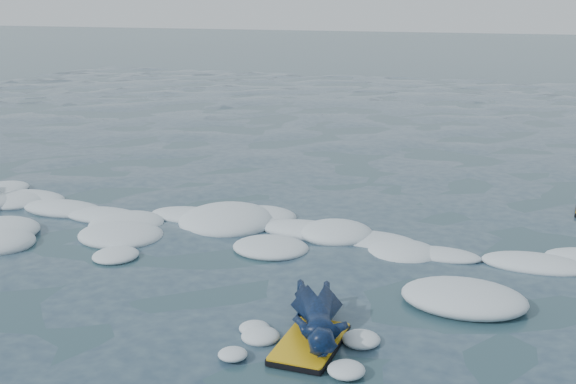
# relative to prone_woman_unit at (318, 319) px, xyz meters

# --- Properties ---
(ground) EXTENTS (120.00, 120.00, 0.00)m
(ground) POSITION_rel_prone_woman_unit_xyz_m (-2.43, 1.17, -0.18)
(ground) COLOR #162D36
(ground) RESTS_ON ground
(foam_band) EXTENTS (12.00, 3.10, 0.30)m
(foam_band) POSITION_rel_prone_woman_unit_xyz_m (-2.43, 2.20, -0.18)
(foam_band) COLOR white
(foam_band) RESTS_ON ground
(prone_woman_unit) EXTENTS (0.98, 1.48, 0.35)m
(prone_woman_unit) POSITION_rel_prone_woman_unit_xyz_m (0.00, 0.00, 0.00)
(prone_woman_unit) COLOR black
(prone_woman_unit) RESTS_ON ground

